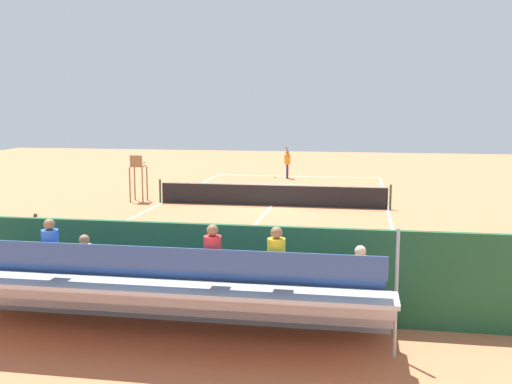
{
  "coord_description": "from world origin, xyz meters",
  "views": [
    {
      "loc": [
        -3.83,
        26.08,
        4.5
      ],
      "look_at": [
        0.0,
        4.0,
        1.2
      ],
      "focal_mm": 42.69,
      "sensor_mm": 36.0,
      "label": 1
    }
  ],
  "objects_px": {
    "tennis_ball_near": "(264,181)",
    "line_judge": "(30,253)",
    "umpire_chair": "(138,173)",
    "tennis_ball_far": "(311,183)",
    "tennis_racket": "(278,177)",
    "tennis_net": "(272,195)",
    "bleacher_stand": "(156,290)",
    "tennis_player": "(287,161)",
    "courtside_bench": "(303,285)",
    "equipment_bag": "(218,299)"
  },
  "relations": [
    {
      "from": "courtside_bench",
      "to": "tennis_racket",
      "type": "height_order",
      "value": "courtside_bench"
    },
    {
      "from": "tennis_net",
      "to": "tennis_player",
      "type": "height_order",
      "value": "tennis_player"
    },
    {
      "from": "umpire_chair",
      "to": "tennis_player",
      "type": "distance_m",
      "value": 11.28
    },
    {
      "from": "courtside_bench",
      "to": "tennis_player",
      "type": "relative_size",
      "value": 0.93
    },
    {
      "from": "tennis_player",
      "to": "tennis_racket",
      "type": "bearing_deg",
      "value": -37.08
    },
    {
      "from": "tennis_racket",
      "to": "tennis_net",
      "type": "bearing_deg",
      "value": 96.23
    },
    {
      "from": "tennis_ball_near",
      "to": "courtside_bench",
      "type": "bearing_deg",
      "value": 101.32
    },
    {
      "from": "bleacher_stand",
      "to": "tennis_player",
      "type": "bearing_deg",
      "value": -88.78
    },
    {
      "from": "courtside_bench",
      "to": "tennis_player",
      "type": "bearing_deg",
      "value": -82.22
    },
    {
      "from": "umpire_chair",
      "to": "line_judge",
      "type": "height_order",
      "value": "umpire_chair"
    },
    {
      "from": "line_judge",
      "to": "umpire_chair",
      "type": "bearing_deg",
      "value": -79.69
    },
    {
      "from": "tennis_racket",
      "to": "line_judge",
      "type": "height_order",
      "value": "line_judge"
    },
    {
      "from": "equipment_bag",
      "to": "line_judge",
      "type": "xyz_separation_m",
      "value": [
        4.51,
        -0.07,
        0.84
      ]
    },
    {
      "from": "line_judge",
      "to": "tennis_racket",
      "type": "bearing_deg",
      "value": -96.3
    },
    {
      "from": "tennis_ball_near",
      "to": "line_judge",
      "type": "relative_size",
      "value": 0.03
    },
    {
      "from": "tennis_net",
      "to": "tennis_racket",
      "type": "distance_m",
      "value": 10.43
    },
    {
      "from": "tennis_ball_near",
      "to": "tennis_ball_far",
      "type": "height_order",
      "value": "same"
    },
    {
      "from": "bleacher_stand",
      "to": "tennis_racket",
      "type": "distance_m",
      "value": 25.78
    },
    {
      "from": "umpire_chair",
      "to": "tennis_ball_far",
      "type": "xyz_separation_m",
      "value": [
        -7.27,
        -7.68,
        -1.28
      ]
    },
    {
      "from": "umpire_chair",
      "to": "equipment_bag",
      "type": "height_order",
      "value": "umpire_chair"
    },
    {
      "from": "equipment_bag",
      "to": "tennis_ball_near",
      "type": "xyz_separation_m",
      "value": [
        2.44,
        -21.78,
        -0.15
      ]
    },
    {
      "from": "courtside_bench",
      "to": "line_judge",
      "type": "height_order",
      "value": "line_judge"
    },
    {
      "from": "tennis_net",
      "to": "tennis_ball_near",
      "type": "relative_size",
      "value": 156.06
    },
    {
      "from": "bleacher_stand",
      "to": "umpire_chair",
      "type": "height_order",
      "value": "bleacher_stand"
    },
    {
      "from": "line_judge",
      "to": "bleacher_stand",
      "type": "bearing_deg",
      "value": 151.6
    },
    {
      "from": "line_judge",
      "to": "tennis_ball_near",
      "type": "bearing_deg",
      "value": -95.45
    },
    {
      "from": "bleacher_stand",
      "to": "tennis_ball_far",
      "type": "distance_m",
      "value": 23.25
    },
    {
      "from": "tennis_racket",
      "to": "tennis_player",
      "type": "bearing_deg",
      "value": 142.92
    },
    {
      "from": "bleacher_stand",
      "to": "tennis_player",
      "type": "xyz_separation_m",
      "value": [
        0.54,
        -25.26,
        0.06
      ]
    },
    {
      "from": "line_judge",
      "to": "courtside_bench",
      "type": "bearing_deg",
      "value": -179.46
    },
    {
      "from": "tennis_ball_near",
      "to": "line_judge",
      "type": "xyz_separation_m",
      "value": [
        2.07,
        21.71,
        0.98
      ]
    },
    {
      "from": "umpire_chair",
      "to": "line_judge",
      "type": "xyz_separation_m",
      "value": [
        -2.45,
        13.49,
        -0.3
      ]
    },
    {
      "from": "courtside_bench",
      "to": "line_judge",
      "type": "bearing_deg",
      "value": 0.54
    },
    {
      "from": "tennis_racket",
      "to": "line_judge",
      "type": "relative_size",
      "value": 0.3
    },
    {
      "from": "courtside_bench",
      "to": "tennis_ball_near",
      "type": "height_order",
      "value": "courtside_bench"
    },
    {
      "from": "bleacher_stand",
      "to": "umpire_chair",
      "type": "xyz_separation_m",
      "value": [
        6.23,
        -15.53,
        0.35
      ]
    },
    {
      "from": "tennis_ball_near",
      "to": "umpire_chair",
      "type": "bearing_deg",
      "value": 61.19
    },
    {
      "from": "tennis_player",
      "to": "tennis_ball_far",
      "type": "xyz_separation_m",
      "value": [
        -1.58,
        2.05,
        -0.98
      ]
    },
    {
      "from": "courtside_bench",
      "to": "tennis_ball_near",
      "type": "distance_m",
      "value": 22.09
    },
    {
      "from": "umpire_chair",
      "to": "tennis_racket",
      "type": "bearing_deg",
      "value": -116.41
    },
    {
      "from": "equipment_bag",
      "to": "tennis_ball_far",
      "type": "relative_size",
      "value": 13.64
    },
    {
      "from": "tennis_net",
      "to": "tennis_player",
      "type": "distance_m",
      "value": 9.92
    },
    {
      "from": "courtside_bench",
      "to": "line_judge",
      "type": "relative_size",
      "value": 0.93
    },
    {
      "from": "umpire_chair",
      "to": "tennis_ball_near",
      "type": "relative_size",
      "value": 32.42
    },
    {
      "from": "umpire_chair",
      "to": "tennis_ball_near",
      "type": "bearing_deg",
      "value": -118.81
    },
    {
      "from": "equipment_bag",
      "to": "tennis_player",
      "type": "height_order",
      "value": "tennis_player"
    },
    {
      "from": "tennis_net",
      "to": "tennis_ball_near",
      "type": "distance_m",
      "value": 8.56
    },
    {
      "from": "courtside_bench",
      "to": "tennis_ball_near",
      "type": "xyz_separation_m",
      "value": [
        4.33,
        -21.65,
        -0.53
      ]
    },
    {
      "from": "tennis_player",
      "to": "line_judge",
      "type": "relative_size",
      "value": 1.0
    },
    {
      "from": "tennis_net",
      "to": "courtside_bench",
      "type": "relative_size",
      "value": 5.72
    }
  ]
}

